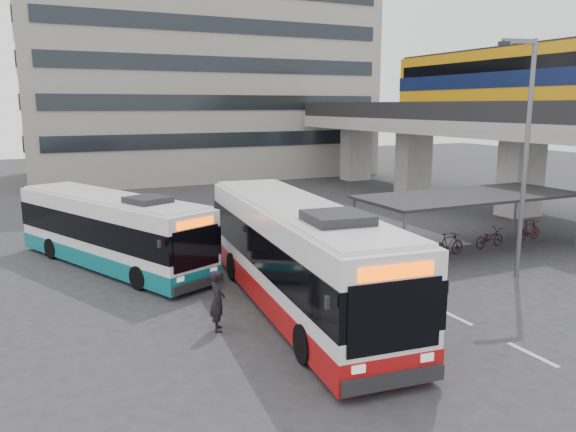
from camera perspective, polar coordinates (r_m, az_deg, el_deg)
name	(u,v)px	position (r m, az deg, el deg)	size (l,w,h in m)	color
ground	(334,298)	(19.13, 4.70, -8.32)	(120.00, 120.00, 0.00)	#28282B
viaduct	(499,108)	(36.53, 20.66, 10.25)	(8.00, 32.00, 9.68)	gray
bike_shelter	(468,215)	(25.98, 17.77, 0.14)	(10.00, 4.00, 2.54)	#595B60
office_block	(196,37)	(54.10, -9.29, 17.54)	(30.00, 15.00, 25.00)	gray
road_markings	(453,316)	(18.24, 16.45, -9.73)	(0.15, 7.60, 0.01)	beige
bus_main	(297,256)	(17.84, 0.90, -4.07)	(3.85, 12.44, 3.62)	white
bus_teal	(111,231)	(23.48, -17.55, -1.47)	(6.37, 10.54, 3.11)	white
pedestrian	(217,301)	(16.32, -7.18, -8.51)	(0.65, 0.43, 1.80)	black
lamp_post	(524,145)	(22.21, 22.86, 6.62)	(1.52, 0.45, 8.67)	#595B60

